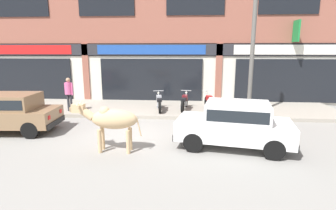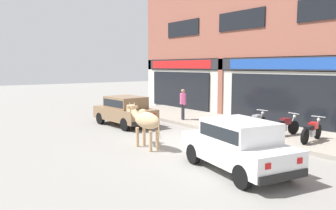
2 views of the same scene
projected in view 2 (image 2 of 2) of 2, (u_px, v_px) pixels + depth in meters
The scene contains 10 objects.
ground_plane at pixel (183, 143), 12.63m from camera, with size 90.00×90.00×0.00m, color gray.
sidewalk at pixel (252, 129), 15.03m from camera, with size 19.00×3.75×0.16m, color gray.
shop_building at pixel (283, 39), 15.80m from camera, with size 23.00×1.40×8.97m.
cow at pixel (146, 120), 11.71m from camera, with size 2.15×0.52×1.61m.
car_0 at pixel (238, 143), 9.10m from camera, with size 3.80×2.22×1.46m.
car_1 at pixel (125, 109), 16.14m from camera, with size 3.69×1.82×1.46m.
motorcycle_0 at pixel (255, 122), 13.98m from camera, with size 0.54×1.80×0.88m.
motorcycle_1 at pixel (283, 126), 13.12m from camera, with size 0.56×1.81×0.88m.
motorcycle_2 at pixel (312, 131), 12.14m from camera, with size 0.56×1.80×0.88m.
pedestrian at pixel (183, 101), 16.99m from camera, with size 0.48×0.32×1.60m.
Camera 2 is at (9.56, -7.86, 2.94)m, focal length 35.00 mm.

